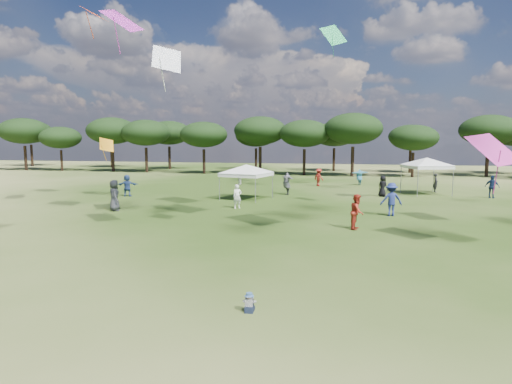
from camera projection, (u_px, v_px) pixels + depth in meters
ground at (224, 342)px, 9.31m from camera, size 140.00×140.00×0.00m
tree_line at (346, 131)px, 54.21m from camera, size 108.78×17.63×7.77m
tent_left at (246, 166)px, 31.38m from camera, size 6.06×6.06×2.87m
tent_right at (427, 159)px, 34.11m from camera, size 5.85×5.85×3.26m
toddler at (249, 303)px, 10.90m from camera, size 0.34×0.38×0.51m
festival_crowd at (302, 186)px, 32.70m from camera, size 28.74×22.50×1.93m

